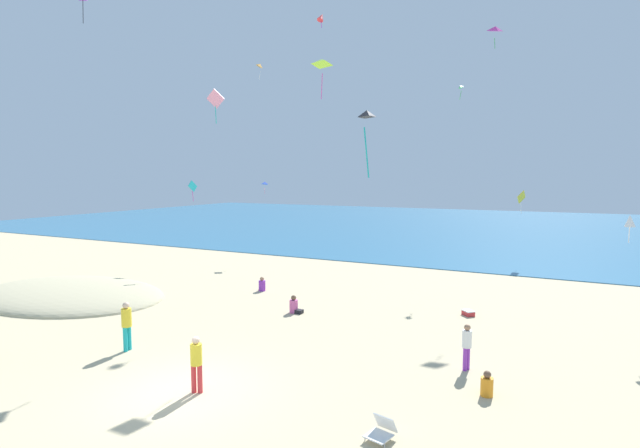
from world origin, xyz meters
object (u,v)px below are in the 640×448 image
(person_2, at_px, (487,386))
(kite_black, at_px, (367,116))
(cooler_box, at_px, (468,313))
(kite_pink, at_px, (216,99))
(person_5, at_px, (467,344))
(kite_lime, at_px, (321,63))
(kite_magenta, at_px, (495,29))
(kite_yellow, at_px, (521,197))
(person_6, at_px, (262,285))
(kite_green, at_px, (460,87))
(beach_chair_near_camera, at_px, (382,430))
(kite_white, at_px, (630,221))
(kite_teal, at_px, (193,187))
(person_4, at_px, (127,323))
(kite_red, at_px, (321,17))
(kite_blue, at_px, (265,183))
(kite_orange, at_px, (260,65))
(person_1, at_px, (196,360))
(person_3, at_px, (294,306))

(person_2, distance_m, kite_black, 8.59)
(cooler_box, bearing_deg, kite_pink, -150.36)
(person_5, xyz_separation_m, kite_lime, (-7.15, 3.99, 10.27))
(kite_magenta, relative_size, kite_yellow, 0.78)
(person_6, xyz_separation_m, kite_yellow, (11.81, 15.41, 4.40))
(cooler_box, relative_size, person_6, 0.82)
(kite_green, bearing_deg, kite_pink, -113.54)
(kite_pink, bearing_deg, kite_lime, 42.82)
(cooler_box, bearing_deg, kite_black, -91.21)
(kite_green, bearing_deg, beach_chair_near_camera, -83.50)
(beach_chair_near_camera, bearing_deg, kite_white, 165.43)
(kite_teal, bearing_deg, cooler_box, -4.27)
(kite_white, bearing_deg, cooler_box, 174.06)
(person_5, bearing_deg, person_2, -40.92)
(kite_green, bearing_deg, person_4, -110.31)
(kite_red, relative_size, kite_black, 0.64)
(kite_red, bearing_deg, person_5, -45.93)
(kite_black, bearing_deg, kite_pink, 144.09)
(kite_blue, bearing_deg, kite_black, -52.33)
(person_2, distance_m, kite_teal, 21.32)
(kite_green, relative_size, kite_magenta, 0.68)
(kite_pink, bearing_deg, person_5, -4.77)
(person_4, bearing_deg, kite_orange, 102.22)
(person_1, bearing_deg, kite_lime, 164.15)
(beach_chair_near_camera, relative_size, person_4, 0.46)
(person_6, height_order, kite_black, kite_black)
(person_6, xyz_separation_m, kite_teal, (-5.87, 1.38, 5.27))
(person_2, bearing_deg, beach_chair_near_camera, 148.86)
(person_1, bearing_deg, kite_black, 63.28)
(kite_red, bearing_deg, cooler_box, -25.78)
(person_2, bearing_deg, kite_pink, 74.84)
(person_6, xyz_separation_m, kite_lime, (4.67, -2.18, 10.85))
(kite_black, distance_m, kite_green, 23.20)
(person_3, relative_size, kite_red, 0.89)
(kite_pink, bearing_deg, kite_yellow, 63.09)
(person_2, relative_size, kite_white, 0.69)
(kite_orange, xyz_separation_m, kite_blue, (2.75, -3.76, -9.47))
(person_5, bearing_deg, person_6, 173.67)
(cooler_box, relative_size, kite_pink, 0.45)
(beach_chair_near_camera, xyz_separation_m, kite_black, (-0.18, -0.71, 7.21))
(cooler_box, relative_size, kite_lime, 0.35)
(kite_black, relative_size, kite_lime, 0.79)
(person_4, height_order, kite_green, kite_green)
(kite_teal, bearing_deg, person_4, -59.43)
(person_4, relative_size, person_6, 2.29)
(person_3, relative_size, kite_lime, 0.45)
(kite_black, bearing_deg, beach_chair_near_camera, 75.94)
(person_2, xyz_separation_m, kite_orange, (-20.69, 20.06, 14.88))
(kite_white, bearing_deg, kite_lime, -171.91)
(kite_pink, height_order, kite_orange, kite_orange)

